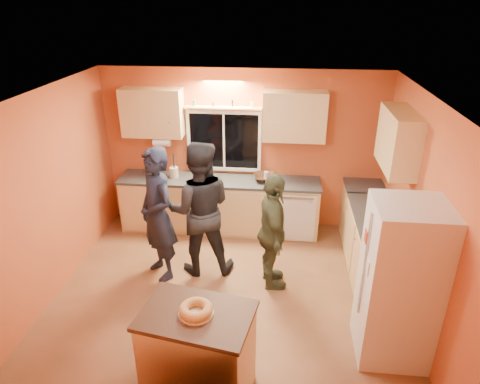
# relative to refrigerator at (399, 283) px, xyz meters

# --- Properties ---
(ground) EXTENTS (4.50, 4.50, 0.00)m
(ground) POSITION_rel_refrigerator_xyz_m (-1.89, 0.80, -0.90)
(ground) COLOR brown
(ground) RESTS_ON ground
(room_shell) EXTENTS (4.54, 4.04, 2.61)m
(room_shell) POSITION_rel_refrigerator_xyz_m (-1.77, 1.21, 0.72)
(room_shell) COLOR #B3502D
(room_shell) RESTS_ON ground
(back_counter) EXTENTS (4.23, 0.62, 0.90)m
(back_counter) POSITION_rel_refrigerator_xyz_m (-1.88, 2.50, -0.45)
(back_counter) COLOR tan
(back_counter) RESTS_ON ground
(right_counter) EXTENTS (0.62, 1.84, 0.90)m
(right_counter) POSITION_rel_refrigerator_xyz_m (0.06, 1.30, -0.45)
(right_counter) COLOR tan
(right_counter) RESTS_ON ground
(refrigerator) EXTENTS (0.72, 0.70, 1.80)m
(refrigerator) POSITION_rel_refrigerator_xyz_m (0.00, 0.00, 0.00)
(refrigerator) COLOR silver
(refrigerator) RESTS_ON ground
(island) EXTENTS (1.12, 0.86, 0.98)m
(island) POSITION_rel_refrigerator_xyz_m (-1.97, -0.75, -0.40)
(island) COLOR tan
(island) RESTS_ON ground
(bundt_pastry) EXTENTS (0.31, 0.31, 0.09)m
(bundt_pastry) POSITION_rel_refrigerator_xyz_m (-1.97, -0.75, 0.13)
(bundt_pastry) COLOR tan
(bundt_pastry) RESTS_ON island
(person_left) EXTENTS (0.79, 0.81, 1.87)m
(person_left) POSITION_rel_refrigerator_xyz_m (-2.87, 1.15, 0.03)
(person_left) COLOR black
(person_left) RESTS_ON ground
(person_center) EXTENTS (1.03, 0.86, 1.91)m
(person_center) POSITION_rel_refrigerator_xyz_m (-2.34, 1.33, 0.06)
(person_center) COLOR black
(person_center) RESTS_ON ground
(person_right) EXTENTS (0.56, 1.00, 1.61)m
(person_right) POSITION_rel_refrigerator_xyz_m (-1.33, 1.06, -0.10)
(person_right) COLOR #343823
(person_right) RESTS_ON ground
(mixing_bowl) EXTENTS (0.44, 0.44, 0.09)m
(mixing_bowl) POSITION_rel_refrigerator_xyz_m (-1.50, 2.54, 0.05)
(mixing_bowl) COLOR black
(mixing_bowl) RESTS_ON back_counter
(utensil_crock) EXTENTS (0.14, 0.14, 0.17)m
(utensil_crock) POSITION_rel_refrigerator_xyz_m (-2.98, 2.51, 0.09)
(utensil_crock) COLOR beige
(utensil_crock) RESTS_ON back_counter
(potted_plant) EXTENTS (0.32, 0.29, 0.33)m
(potted_plant) POSITION_rel_refrigerator_xyz_m (0.09, 1.07, 0.17)
(potted_plant) COLOR gray
(potted_plant) RESTS_ON right_counter
(red_box) EXTENTS (0.18, 0.15, 0.07)m
(red_box) POSITION_rel_refrigerator_xyz_m (0.04, 1.66, 0.04)
(red_box) COLOR #AA2B1A
(red_box) RESTS_ON right_counter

